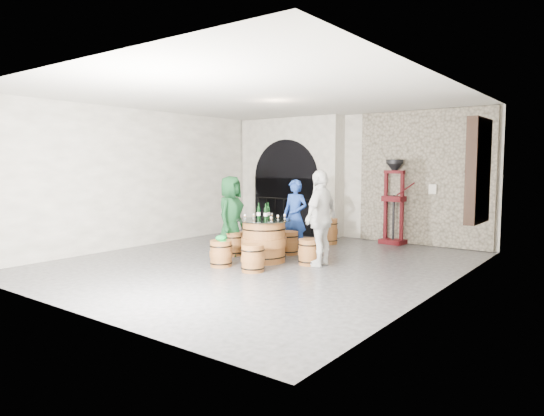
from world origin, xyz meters
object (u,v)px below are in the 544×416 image
Objects in this scene: barrel_stool_right at (309,252)px; side_barrel at (329,231)px; barrel_table at (264,241)px; barrel_stool_far at (289,243)px; wine_bottle_right at (268,212)px; barrel_stool_left at (234,244)px; person_blue at (295,216)px; barrel_stool_near_left at (221,254)px; wine_bottle_left at (259,212)px; person_green at (231,216)px; barrel_stool_near_right at (253,258)px; corking_press at (394,195)px; person_white at (321,218)px; wine_bottle_center at (266,213)px.

side_barrel is (-0.95, 2.36, 0.06)m from barrel_stool_right.
barrel_table reaches higher than barrel_stool_far.
barrel_table is at bearing -78.46° from wine_bottle_right.
person_blue reaches higher than barrel_stool_left.
wine_bottle_left reaches higher than barrel_stool_near_left.
person_green reaches higher than barrel_table.
barrel_stool_near_right is 0.24× the size of corking_press.
wine_bottle_left is (-0.14, 0.01, 0.55)m from barrel_table.
barrel_table is 1.25m from person_white.
barrel_stool_right is 1.28m from wine_bottle_left.
barrel_stool_near_right is 0.76m from barrel_stool_near_left.
person_green is 5.17× the size of wine_bottle_right.
wine_bottle_center is (0.17, 0.00, 0.00)m from wine_bottle_left.
corking_press is (1.23, 3.39, 0.22)m from wine_bottle_right.
barrel_stool_left is 0.24× the size of corking_press.
person_blue reaches higher than wine_bottle_left.
wine_bottle_center is at bearing -7.25° from barrel_stool_left.
corking_press is at bearing 71.64° from barrel_table.
barrel_stool_near_right is (-0.49, -1.12, 0.00)m from barrel_stool_right.
barrel_stool_near_right is at bearing -75.83° from barrel_stool_far.
person_green is 1.05× the size of person_blue.
person_white is 2.97× the size of side_barrel.
side_barrel is at bearing 92.23° from wine_bottle_center.
barrel_table is 0.59m from wine_bottle_right.
barrel_stool_left is at bearing 119.23° from barrel_stool_near_left.
corking_press is (1.15, 3.57, 0.22)m from wine_bottle_center.
barrel_stool_right and barrel_stool_near_left have the same top height.
person_white is (1.14, -0.58, 0.67)m from barrel_stool_far.
barrel_stool_near_right and barrel_stool_near_left have the same top height.
person_green reaches higher than barrel_stool_near_right.
barrel_stool_right is 1.69m from barrel_stool_near_left.
barrel_stool_near_right is at bearing -140.12° from person_green.
wine_bottle_right is (0.88, 0.05, 0.72)m from barrel_stool_left.
barrel_stool_right is (0.88, 0.28, -0.17)m from barrel_table.
person_white reaches higher than person_green.
person_white is (0.70, 1.19, 0.67)m from barrel_stool_near_right.
person_blue is 0.88× the size of person_white.
barrel_stool_near_left is at bearing -100.06° from barrel_stool_far.
person_green is 4.09m from corking_press.
corking_press reaches higher than person_white.
barrel_stool_near_right is 0.31× the size of person_blue.
barrel_stool_near_left is 1.20m from wine_bottle_center.
wine_bottle_left is (-1.24, -0.34, 0.06)m from person_white.
corking_press reaches higher than wine_bottle_left.
barrel_stool_near_left is 4.80m from corking_press.
wine_bottle_left reaches higher than barrel_stool_near_right.
barrel_stool_right is 1.00× the size of barrel_stool_near_left.
side_barrel is at bearing 91.46° from barrel_table.
person_green is at bearing -141.07° from barrel_stool_far.
side_barrel is (-0.02, 1.72, 0.06)m from barrel_stool_far.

